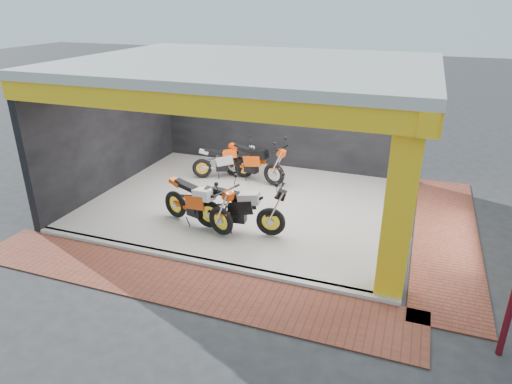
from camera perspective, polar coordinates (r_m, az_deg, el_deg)
ground at (r=10.33m, az=-4.64°, el=-6.08°), size 80.00×80.00×0.00m
showroom_floor at (r=11.95m, az=-0.70°, el=-1.50°), size 8.00×6.00×0.10m
showroom_ceiling at (r=10.97m, az=-0.79°, el=15.62°), size 8.40×6.40×0.20m
back_wall at (r=14.20m, az=3.75°, el=9.69°), size 8.20×0.20×3.50m
left_wall at (r=13.32m, az=-17.63°, el=7.77°), size 0.20×6.20×3.50m
corner_column at (r=8.10m, az=17.50°, el=-1.84°), size 0.50×0.50×3.50m
header_beam_front at (r=8.32m, az=-8.26°, el=10.92°), size 8.40×0.30×0.40m
header_beam_right at (r=10.31m, az=20.98°, el=11.99°), size 0.30×6.40×0.40m
floor_kerb at (r=9.52m, az=-7.21°, el=-8.59°), size 8.00×0.20×0.10m
paver_front at (r=8.97m, az=-9.47°, el=-11.19°), size 9.00×1.40×0.03m
paver_right at (r=11.37m, az=22.66°, el=-4.99°), size 1.40×7.00×0.03m
moto_hero at (r=10.03m, az=-4.45°, el=-1.96°), size 2.39×1.47×1.37m
moto_row_a at (r=9.98m, az=1.88°, el=-2.06°), size 2.29×1.01×1.37m
moto_row_b at (r=12.75m, az=2.29°, el=3.59°), size 2.33×1.28×1.35m
moto_row_c at (r=13.38m, az=-1.43°, el=4.17°), size 2.06×1.39×1.18m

